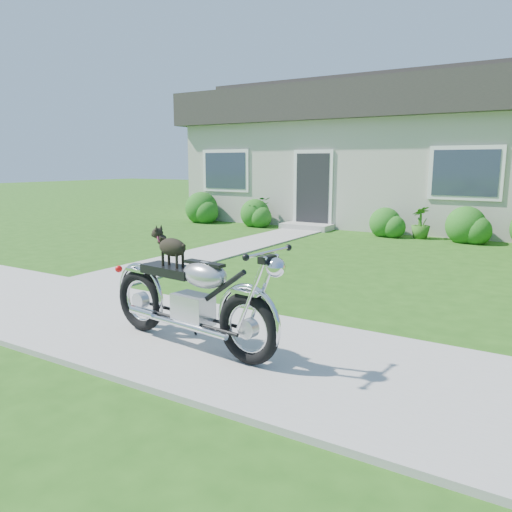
{
  "coord_description": "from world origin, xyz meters",
  "views": [
    {
      "loc": [
        4.55,
        -3.95,
        1.84
      ],
      "look_at": [
        1.51,
        1.0,
        0.75
      ],
      "focal_mm": 35.0,
      "sensor_mm": 36.0,
      "label": 1
    }
  ],
  "objects_px": {
    "house": "(398,153)",
    "motorcycle_with_dog": "(192,297)",
    "potted_plant_left": "(256,212)",
    "potted_plant_right": "(421,222)"
  },
  "relations": [
    {
      "from": "house",
      "to": "potted_plant_left",
      "type": "bearing_deg",
      "value": -132.08
    },
    {
      "from": "motorcycle_with_dog",
      "to": "house",
      "type": "bearing_deg",
      "value": 103.93
    },
    {
      "from": "potted_plant_left",
      "to": "potted_plant_right",
      "type": "relative_size",
      "value": 1.07
    },
    {
      "from": "potted_plant_left",
      "to": "potted_plant_right",
      "type": "xyz_separation_m",
      "value": [
        4.75,
        0.0,
        -0.03
      ]
    },
    {
      "from": "potted_plant_left",
      "to": "motorcycle_with_dog",
      "type": "relative_size",
      "value": 0.39
    },
    {
      "from": "potted_plant_left",
      "to": "house",
      "type": "bearing_deg",
      "value": 47.92
    },
    {
      "from": "potted_plant_left",
      "to": "motorcycle_with_dog",
      "type": "bearing_deg",
      "value": -62.12
    },
    {
      "from": "house",
      "to": "potted_plant_left",
      "type": "height_order",
      "value": "house"
    },
    {
      "from": "house",
      "to": "motorcycle_with_dog",
      "type": "xyz_separation_m",
      "value": [
        1.55,
        -12.26,
        -1.61
      ]
    },
    {
      "from": "house",
      "to": "potted_plant_right",
      "type": "xyz_separation_m",
      "value": [
        1.64,
        -3.44,
        -1.76
      ]
    }
  ]
}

